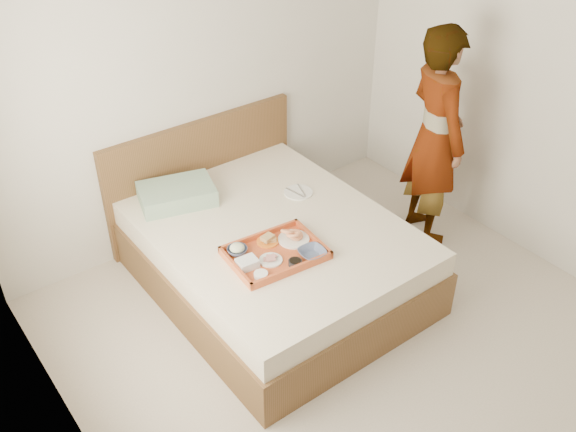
# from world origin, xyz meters

# --- Properties ---
(ground) EXTENTS (3.50, 4.00, 0.01)m
(ground) POSITION_xyz_m (0.00, 0.00, 0.00)
(ground) COLOR beige
(ground) RESTS_ON ground
(wall_back) EXTENTS (3.50, 0.01, 2.60)m
(wall_back) POSITION_xyz_m (0.00, 2.00, 1.30)
(wall_back) COLOR silver
(wall_back) RESTS_ON ground
(wall_left) EXTENTS (0.01, 4.00, 2.60)m
(wall_left) POSITION_xyz_m (-1.75, 0.00, 1.30)
(wall_left) COLOR silver
(wall_left) RESTS_ON ground
(bed) EXTENTS (1.65, 2.00, 0.53)m
(bed) POSITION_xyz_m (-0.10, 1.00, 0.27)
(bed) COLOR brown
(bed) RESTS_ON ground
(headboard) EXTENTS (1.65, 0.06, 0.95)m
(headboard) POSITION_xyz_m (-0.10, 1.97, 0.47)
(headboard) COLOR brown
(headboard) RESTS_ON ground
(pillow) EXTENTS (0.61, 0.49, 0.13)m
(pillow) POSITION_xyz_m (-0.48, 1.68, 0.59)
(pillow) COLOR #95AA98
(pillow) RESTS_ON bed
(tray) EXTENTS (0.65, 0.50, 0.06)m
(tray) POSITION_xyz_m (-0.29, 0.72, 0.56)
(tray) COLOR #CA5F30
(tray) RESTS_ON bed
(prawn_plate) EXTENTS (0.23, 0.23, 0.01)m
(prawn_plate) POSITION_xyz_m (-0.10, 0.77, 0.55)
(prawn_plate) COLOR white
(prawn_plate) RESTS_ON tray
(navy_bowl_big) EXTENTS (0.19, 0.19, 0.04)m
(navy_bowl_big) POSITION_xyz_m (-0.11, 0.57, 0.57)
(navy_bowl_big) COLOR #18254C
(navy_bowl_big) RESTS_ON tray
(sauce_dish) EXTENTS (0.10, 0.10, 0.03)m
(sauce_dish) POSITION_xyz_m (-0.25, 0.56, 0.56)
(sauce_dish) COLOR black
(sauce_dish) RESTS_ON tray
(meat_plate) EXTENTS (0.16, 0.16, 0.01)m
(meat_plate) POSITION_xyz_m (-0.35, 0.68, 0.55)
(meat_plate) COLOR white
(meat_plate) RESTS_ON tray
(bread_plate) EXTENTS (0.16, 0.16, 0.01)m
(bread_plate) POSITION_xyz_m (-0.25, 0.86, 0.55)
(bread_plate) COLOR orange
(bread_plate) RESTS_ON tray
(salad_bowl) EXTENTS (0.15, 0.15, 0.04)m
(salad_bowl) POSITION_xyz_m (-0.48, 0.88, 0.57)
(salad_bowl) COLOR #18254C
(salad_bowl) RESTS_ON tray
(plastic_tub) EXTENTS (0.14, 0.12, 0.06)m
(plastic_tub) POSITION_xyz_m (-0.51, 0.72, 0.57)
(plastic_tub) COLOR silver
(plastic_tub) RESTS_ON tray
(cheese_round) EXTENTS (0.10, 0.10, 0.03)m
(cheese_round) POSITION_xyz_m (-0.50, 0.59, 0.56)
(cheese_round) COLOR white
(cheese_round) RESTS_ON tray
(dinner_plate) EXTENTS (0.25, 0.25, 0.01)m
(dinner_plate) POSITION_xyz_m (0.30, 1.23, 0.54)
(dinner_plate) COLOR white
(dinner_plate) RESTS_ON bed
(person) EXTENTS (0.59, 0.73, 1.73)m
(person) POSITION_xyz_m (1.27, 0.81, 0.87)
(person) COLOR white
(person) RESTS_ON ground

